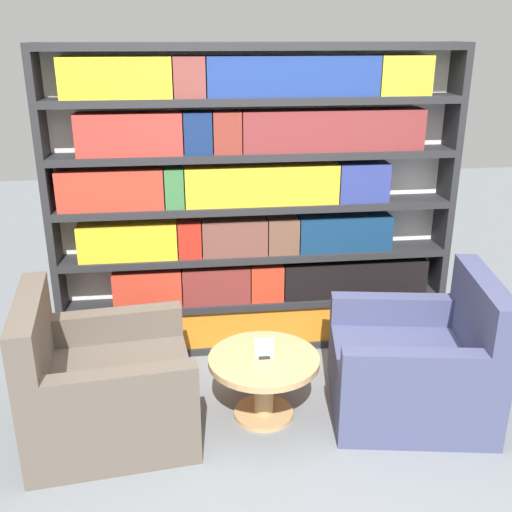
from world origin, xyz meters
name	(u,v)px	position (x,y,z in m)	size (l,w,h in m)	color
ground_plane	(281,444)	(0.00, 0.00, 0.00)	(14.00, 14.00, 0.00)	slate
bookshelf	(253,207)	(-0.01, 1.23, 1.08)	(2.84, 0.30, 2.18)	silver
armchair_left	(103,388)	(-1.01, 0.26, 0.29)	(1.02, 0.96, 0.89)	brown
armchair_right	(417,367)	(0.89, 0.26, 0.29)	(1.06, 1.00, 0.89)	#42476B
coffee_table	(264,374)	(-0.06, 0.30, 0.29)	(0.67, 0.67, 0.41)	tan
table_sign	(264,349)	(-0.06, 0.30, 0.46)	(0.11, 0.06, 0.13)	black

